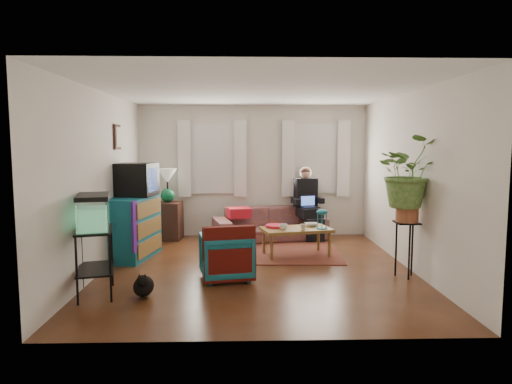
{
  "coord_description": "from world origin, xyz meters",
  "views": [
    {
      "loc": [
        -0.2,
        -6.6,
        1.84
      ],
      "look_at": [
        0.0,
        0.4,
        1.1
      ],
      "focal_mm": 32.0,
      "sensor_mm": 36.0,
      "label": 1
    }
  ],
  "objects_px": {
    "aquarium_stand": "(95,262)",
    "coffee_table": "(296,242)",
    "sofa": "(270,218)",
    "dresser": "(133,227)",
    "plant_stand": "(406,249)",
    "side_table": "(168,221)",
    "armchair": "(226,254)"
  },
  "relations": [
    {
      "from": "side_table",
      "to": "plant_stand",
      "type": "xyz_separation_m",
      "value": [
        3.7,
        -2.64,
        0.03
      ]
    },
    {
      "from": "aquarium_stand",
      "to": "armchair",
      "type": "xyz_separation_m",
      "value": [
        1.56,
        0.64,
        -0.07
      ]
    },
    {
      "from": "armchair",
      "to": "coffee_table",
      "type": "height_order",
      "value": "armchair"
    },
    {
      "from": "dresser",
      "to": "coffee_table",
      "type": "relative_size",
      "value": 0.99
    },
    {
      "from": "aquarium_stand",
      "to": "armchair",
      "type": "relative_size",
      "value": 1.19
    },
    {
      "from": "plant_stand",
      "to": "aquarium_stand",
      "type": "bearing_deg",
      "value": -171.04
    },
    {
      "from": "dresser",
      "to": "coffee_table",
      "type": "height_order",
      "value": "dresser"
    },
    {
      "from": "dresser",
      "to": "plant_stand",
      "type": "bearing_deg",
      "value": -6.61
    },
    {
      "from": "sofa",
      "to": "side_table",
      "type": "relative_size",
      "value": 2.95
    },
    {
      "from": "coffee_table",
      "to": "dresser",
      "type": "bearing_deg",
      "value": 168.04
    },
    {
      "from": "side_table",
      "to": "dresser",
      "type": "bearing_deg",
      "value": -103.49
    },
    {
      "from": "sofa",
      "to": "side_table",
      "type": "xyz_separation_m",
      "value": [
        -1.96,
        0.1,
        -0.06
      ]
    },
    {
      "from": "dresser",
      "to": "armchair",
      "type": "xyz_separation_m",
      "value": [
        1.55,
        -1.22,
        -0.16
      ]
    },
    {
      "from": "sofa",
      "to": "coffee_table",
      "type": "bearing_deg",
      "value": -87.77
    },
    {
      "from": "side_table",
      "to": "dresser",
      "type": "height_order",
      "value": "dresser"
    },
    {
      "from": "plant_stand",
      "to": "coffee_table",
      "type": "bearing_deg",
      "value": 137.49
    },
    {
      "from": "aquarium_stand",
      "to": "plant_stand",
      "type": "distance_m",
      "value": 4.1
    },
    {
      "from": "sofa",
      "to": "dresser",
      "type": "xyz_separation_m",
      "value": [
        -2.3,
        -1.32,
        0.08
      ]
    },
    {
      "from": "armchair",
      "to": "plant_stand",
      "type": "relative_size",
      "value": 0.88
    },
    {
      "from": "armchair",
      "to": "side_table",
      "type": "bearing_deg",
      "value": -77.0
    },
    {
      "from": "sofa",
      "to": "dresser",
      "type": "relative_size",
      "value": 1.92
    },
    {
      "from": "sofa",
      "to": "dresser",
      "type": "height_order",
      "value": "dresser"
    },
    {
      "from": "dresser",
      "to": "coffee_table",
      "type": "xyz_separation_m",
      "value": [
        2.66,
        0.03,
        -0.27
      ]
    },
    {
      "from": "side_table",
      "to": "aquarium_stand",
      "type": "relative_size",
      "value": 0.88
    },
    {
      "from": "plant_stand",
      "to": "side_table",
      "type": "bearing_deg",
      "value": 144.46
    },
    {
      "from": "sofa",
      "to": "plant_stand",
      "type": "xyz_separation_m",
      "value": [
        1.73,
        -2.54,
        -0.03
      ]
    },
    {
      "from": "aquarium_stand",
      "to": "coffee_table",
      "type": "xyz_separation_m",
      "value": [
        2.67,
        1.9,
        -0.18
      ]
    },
    {
      "from": "aquarium_stand",
      "to": "coffee_table",
      "type": "height_order",
      "value": "aquarium_stand"
    },
    {
      "from": "armchair",
      "to": "plant_stand",
      "type": "bearing_deg",
      "value": 168.31
    },
    {
      "from": "sofa",
      "to": "aquarium_stand",
      "type": "height_order",
      "value": "sofa"
    },
    {
      "from": "aquarium_stand",
      "to": "sofa",
      "type": "bearing_deg",
      "value": 39.65
    },
    {
      "from": "dresser",
      "to": "coffee_table",
      "type": "distance_m",
      "value": 2.68
    }
  ]
}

